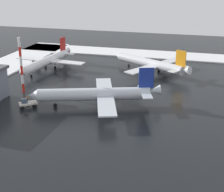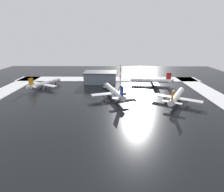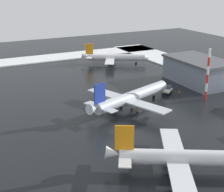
% 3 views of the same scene
% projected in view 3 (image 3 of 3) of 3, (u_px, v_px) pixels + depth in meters
% --- Properties ---
extents(ground_plane, '(240.00, 240.00, 0.00)m').
position_uv_depth(ground_plane, '(107.00, 105.00, 102.13)').
color(ground_plane, black).
extents(snow_bank_right, '(14.00, 116.00, 0.44)m').
position_uv_depth(snow_bank_right, '(43.00, 59.00, 158.30)').
color(snow_bank_right, white).
rests_on(snow_bank_right, ground_plane).
extents(airplane_distant_tail, '(28.00, 33.18, 10.16)m').
position_uv_depth(airplane_distant_tail, '(131.00, 97.00, 98.46)').
color(airplane_distant_tail, silver).
rests_on(airplane_distant_tail, ground_plane).
extents(airplane_parked_portside, '(23.04, 26.96, 8.79)m').
position_uv_depth(airplane_parked_portside, '(114.00, 57.00, 148.82)').
color(airplane_parked_portside, white).
rests_on(airplane_parked_portside, ground_plane).
extents(airplane_foreground_jet, '(25.25, 29.53, 9.67)m').
position_uv_depth(airplane_foreground_jet, '(187.00, 158.00, 65.74)').
color(airplane_foreground_jet, silver).
rests_on(airplane_foreground_jet, ground_plane).
extents(pushback_tug, '(4.61, 4.96, 2.50)m').
position_uv_depth(pushback_tug, '(168.00, 90.00, 111.33)').
color(pushback_tug, silver).
rests_on(pushback_tug, ground_plane).
extents(ground_crew_beside_wing, '(0.36, 0.36, 1.71)m').
position_uv_depth(ground_crew_beside_wing, '(137.00, 111.00, 94.64)').
color(ground_crew_beside_wing, black).
rests_on(ground_crew_beside_wing, ground_plane).
extents(ground_crew_near_tug, '(0.36, 0.36, 1.71)m').
position_uv_depth(ground_crew_near_tug, '(179.00, 93.00, 109.19)').
color(ground_crew_near_tug, black).
rests_on(ground_crew_near_tug, ground_plane).
extents(antenna_mast, '(0.70, 0.70, 16.05)m').
position_uv_depth(antenna_mast, '(208.00, 75.00, 103.48)').
color(antenna_mast, red).
rests_on(antenna_mast, ground_plane).
extents(cargo_hangar, '(25.35, 15.59, 8.80)m').
position_uv_depth(cargo_hangar, '(198.00, 71.00, 121.64)').
color(cargo_hangar, slate).
rests_on(cargo_hangar, ground_plane).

